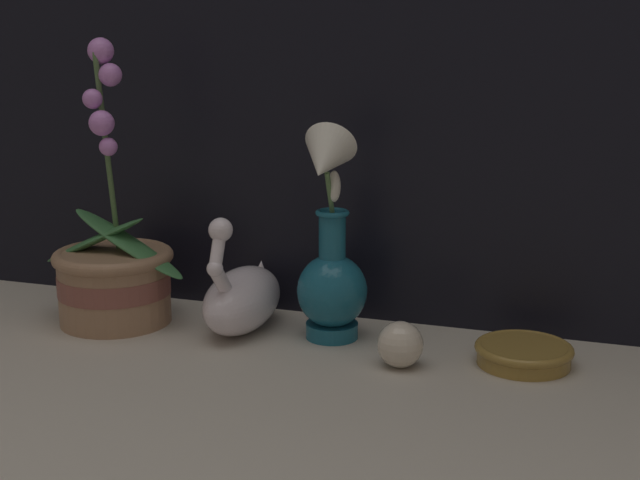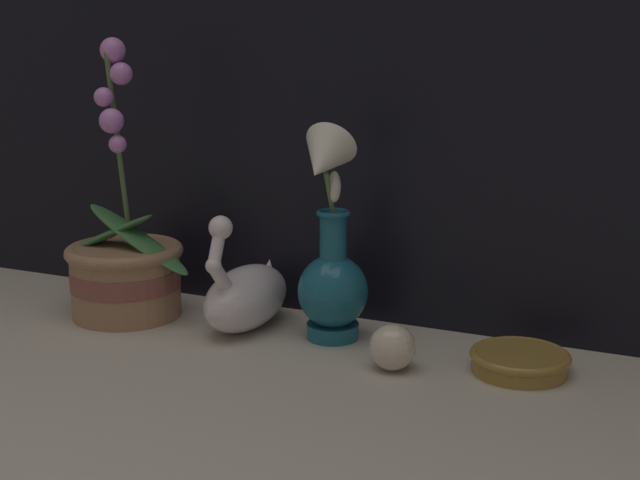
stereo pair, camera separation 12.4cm
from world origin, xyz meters
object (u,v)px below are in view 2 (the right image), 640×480
swan_figurine (246,294)px  blue_vase (331,262)px  orchid_potted_plant (125,268)px  amber_dish (520,360)px  glass_sphere (392,347)px

swan_figurine → blue_vase: size_ratio=0.64×
orchid_potted_plant → amber_dish: size_ratio=3.25×
glass_sphere → amber_dish: 0.17m
swan_figurine → glass_sphere: 0.27m
orchid_potted_plant → glass_sphere: size_ratio=6.86×
swan_figurine → blue_vase: (0.14, 0.00, 0.06)m
orchid_potted_plant → amber_dish: 0.61m
blue_vase → glass_sphere: (0.12, -0.07, -0.08)m
swan_figurine → blue_vase: blue_vase is taller
orchid_potted_plant → amber_dish: (0.61, 0.02, -0.06)m
blue_vase → amber_dish: size_ratio=2.41×
swan_figurine → glass_sphere: size_ratio=3.25×
orchid_potted_plant → glass_sphere: bearing=-5.5°
amber_dish → glass_sphere: bearing=-158.8°
orchid_potted_plant → amber_dish: bearing=1.5°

